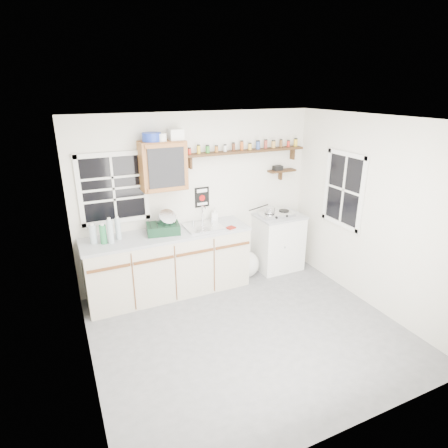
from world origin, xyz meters
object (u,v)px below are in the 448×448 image
at_px(upper_cabinet, 163,166).
at_px(hotplate, 277,214).
at_px(spice_shelf, 246,150).
at_px(right_cabinet, 278,242).
at_px(dish_rack, 164,226).
at_px(main_cabinet, 169,263).

xyz_separation_m(upper_cabinet, hotplate, (1.73, -0.14, -0.88)).
distance_m(spice_shelf, hotplate, 1.10).
height_order(right_cabinet, spice_shelf, spice_shelf).
bearing_deg(dish_rack, right_cabinet, 9.60).
bearing_deg(spice_shelf, upper_cabinet, -176.93).
relative_size(main_cabinet, spice_shelf, 1.21).
bearing_deg(dish_rack, hotplate, 8.96).
bearing_deg(spice_shelf, main_cabinet, -170.85).
distance_m(main_cabinet, spice_shelf, 1.99).
bearing_deg(upper_cabinet, dish_rack, -119.26).
bearing_deg(upper_cabinet, spice_shelf, 3.07).
height_order(upper_cabinet, spice_shelf, upper_cabinet).
xyz_separation_m(upper_cabinet, dish_rack, (-0.07, -0.12, -0.80)).
height_order(main_cabinet, dish_rack, dish_rack).
xyz_separation_m(right_cabinet, upper_cabinet, (-1.80, 0.12, 1.37)).
bearing_deg(right_cabinet, spice_shelf, 159.91).
relative_size(spice_shelf, hotplate, 3.56).
bearing_deg(right_cabinet, dish_rack, 179.94).
relative_size(main_cabinet, dish_rack, 4.78).
height_order(dish_rack, hotplate, dish_rack).
distance_m(right_cabinet, dish_rack, 1.95).
bearing_deg(main_cabinet, hotplate, 0.18).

